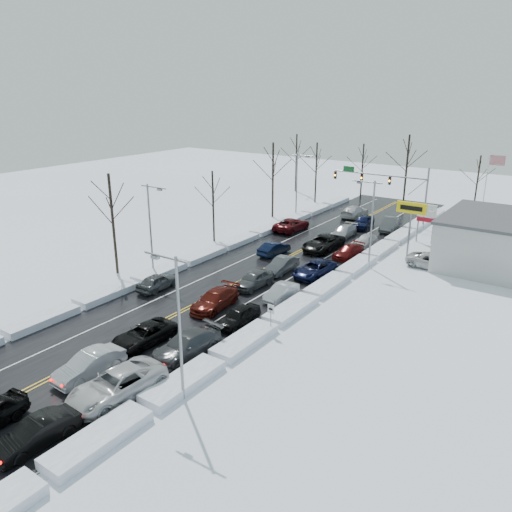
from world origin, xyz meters
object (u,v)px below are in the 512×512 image
Objects in this scene: tires_plus_sign at (411,212)px; oncoming_car_0 at (274,255)px; flagpole at (487,187)px; traffic_signal_mast at (389,183)px.

tires_plus_sign reaches higher than oncoming_car_0.
oncoming_car_0 is at bearing -127.38° from flagpole.
oncoming_car_0 is (-5.21, -20.15, -5.48)m from traffic_signal_mast.
flagpole is 2.29× the size of oncoming_car_0.
tires_plus_sign is at bearing -108.44° from flagpole.
traffic_signal_mast is at bearing 120.46° from tires_plus_sign.
tires_plus_sign is at bearing -59.54° from traffic_signal_mast.
traffic_signal_mast reaches higher than tires_plus_sign.
flagpole is at bearing 71.56° from tires_plus_sign.
flagpole is (4.67, 14.01, 0.93)m from tires_plus_sign.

